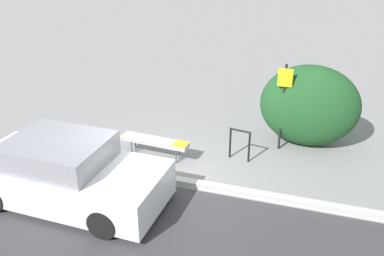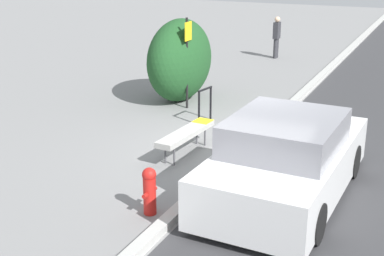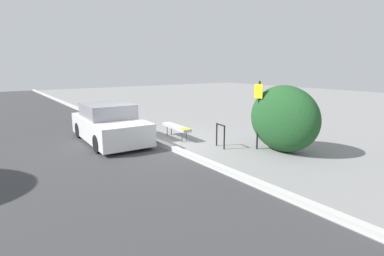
{
  "view_description": "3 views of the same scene",
  "coord_description": "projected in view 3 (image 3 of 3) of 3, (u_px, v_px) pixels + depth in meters",
  "views": [
    {
      "loc": [
        3.26,
        -7.77,
        5.32
      ],
      "look_at": [
        0.42,
        1.16,
        0.86
      ],
      "focal_mm": 40.0,
      "sensor_mm": 36.0,
      "label": 1
    },
    {
      "loc": [
        -9.47,
        -3.34,
        3.91
      ],
      "look_at": [
        -1.21,
        0.55,
        0.83
      ],
      "focal_mm": 50.0,
      "sensor_mm": 36.0,
      "label": 2
    },
    {
      "loc": [
        9.19,
        -5.11,
        2.78
      ],
      "look_at": [
        0.93,
        0.74,
        0.68
      ],
      "focal_mm": 28.0,
      "sensor_mm": 36.0,
      "label": 3
    }
  ],
  "objects": [
    {
      "name": "curb",
      "position": [
        160.0,
        143.0,
        10.79
      ],
      "size": [
        60.0,
        0.2,
        0.13
      ],
      "color": "#B7B7B2",
      "rests_on": "ground_plane"
    },
    {
      "name": "bike_rack",
      "position": [
        220.0,
        133.0,
        10.32
      ],
      "size": [
        0.55,
        0.14,
        0.83
      ],
      "rotation": [
        0.0,
        0.0,
        -0.16
      ],
      "color": "black",
      "rests_on": "ground_plane"
    },
    {
      "name": "ground_plane",
      "position": [
        161.0,
        145.0,
        10.8
      ],
      "size": [
        60.0,
        60.0,
        0.0
      ],
      "primitive_type": "plane",
      "color": "gray"
    },
    {
      "name": "bench",
      "position": [
        176.0,
        127.0,
        11.68
      ],
      "size": [
        1.79,
        0.48,
        0.5
      ],
      "rotation": [
        0.0,
        0.0,
        -0.07
      ],
      "color": "#515156",
      "rests_on": "ground_plane"
    },
    {
      "name": "fire_hydrant",
      "position": [
        135.0,
        120.0,
        13.37
      ],
      "size": [
        0.36,
        0.22,
        0.77
      ],
      "color": "red",
      "rests_on": "ground_plane"
    },
    {
      "name": "parked_car_near",
      "position": [
        109.0,
        124.0,
        11.17
      ],
      "size": [
        4.16,
        1.95,
        1.41
      ],
      "rotation": [
        0.0,
        0.0,
        -0.03
      ],
      "color": "black",
      "rests_on": "ground_plane"
    },
    {
      "name": "sign_post",
      "position": [
        258.0,
        109.0,
        9.93
      ],
      "size": [
        0.36,
        0.08,
        2.3
      ],
      "color": "black",
      "rests_on": "ground_plane"
    },
    {
      "name": "shrub_hedge",
      "position": [
        284.0,
        119.0,
        9.78
      ],
      "size": [
        2.55,
        1.44,
        2.18
      ],
      "color": "#1E4C23",
      "rests_on": "ground_plane"
    }
  ]
}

